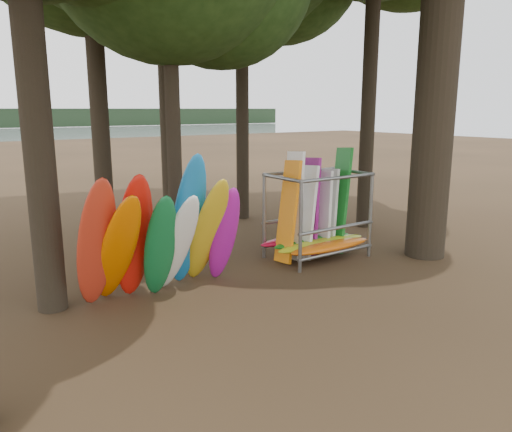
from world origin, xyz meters
TOP-DOWN VIEW (x-y plane):
  - ground at (0.00, 0.00)m, footprint 120.00×120.00m
  - kayak_row at (-2.90, 1.20)m, footprint 3.58×2.00m
  - storage_rack at (1.72, 1.63)m, footprint 2.94×1.62m

SIDE VIEW (x-z plane):
  - ground at x=0.00m, z-range 0.00..0.00m
  - storage_rack at x=1.72m, z-range -0.40..2.51m
  - kayak_row at x=-2.90m, z-range -0.32..2.88m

